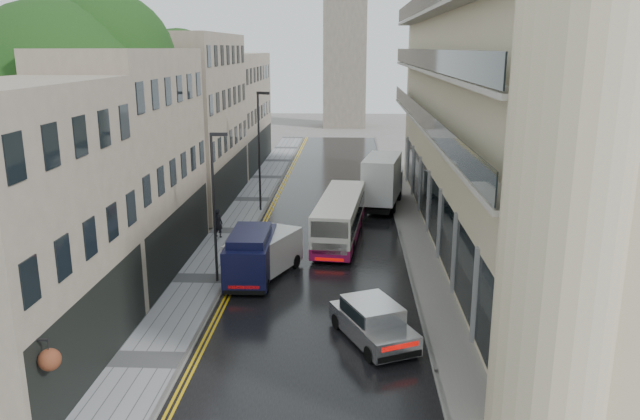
# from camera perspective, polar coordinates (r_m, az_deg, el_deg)

# --- Properties ---
(road) EXTENTS (9.00, 85.00, 0.02)m
(road) POSITION_cam_1_polar(r_m,az_deg,el_deg) (38.59, 0.56, -2.16)
(road) COLOR black
(road) RESTS_ON ground
(left_sidewalk) EXTENTS (2.70, 85.00, 0.12)m
(left_sidewalk) POSITION_cam_1_polar(r_m,az_deg,el_deg) (39.23, -8.01, -1.94)
(left_sidewalk) COLOR gray
(left_sidewalk) RESTS_ON ground
(right_sidewalk) EXTENTS (1.80, 85.00, 0.12)m
(right_sidewalk) POSITION_cam_1_polar(r_m,az_deg,el_deg) (38.75, 8.57, -2.18)
(right_sidewalk) COLOR slate
(right_sidewalk) RESTS_ON ground
(old_shop_row) EXTENTS (4.50, 56.00, 12.00)m
(old_shop_row) POSITION_cam_1_polar(r_m,az_deg,el_deg) (41.22, -12.62, 7.10)
(old_shop_row) COLOR gray
(old_shop_row) RESTS_ON ground
(modern_block) EXTENTS (8.00, 40.00, 14.00)m
(modern_block) POSITION_cam_1_polar(r_m,az_deg,el_deg) (36.74, 16.90, 7.51)
(modern_block) COLOR #C6BB93
(modern_block) RESTS_ON ground
(tree_near) EXTENTS (10.56, 10.56, 13.89)m
(tree_near) POSITION_cam_1_polar(r_m,az_deg,el_deg) (32.82, -22.48, 6.15)
(tree_near) COLOR black
(tree_near) RESTS_ON ground
(tree_far) EXTENTS (9.24, 9.24, 12.46)m
(tree_far) POSITION_cam_1_polar(r_m,az_deg,el_deg) (44.83, -15.06, 7.83)
(tree_far) COLOR black
(tree_far) RESTS_ON ground
(cream_bus) EXTENTS (3.09, 9.77, 2.62)m
(cream_bus) POSITION_cam_1_polar(r_m,az_deg,el_deg) (34.61, -0.34, -1.86)
(cream_bus) COLOR white
(cream_bus) RESTS_ON road
(white_lorry) EXTENTS (3.42, 7.53, 3.81)m
(white_lorry) POSITION_cam_1_polar(r_m,az_deg,el_deg) (43.18, 4.17, 2.25)
(white_lorry) COLOR silver
(white_lorry) RESTS_ON road
(silver_hatchback) EXTENTS (3.53, 4.72, 1.62)m
(silver_hatchback) POSITION_cam_1_polar(r_m,az_deg,el_deg) (23.15, 4.63, -11.92)
(silver_hatchback) COLOR silver
(silver_hatchback) RESTS_ON road
(white_van) EXTENTS (3.63, 5.07, 2.11)m
(white_van) POSITION_cam_1_polar(r_m,az_deg,el_deg) (30.64, -8.17, -4.74)
(white_van) COLOR silver
(white_van) RESTS_ON road
(navy_van) EXTENTS (2.14, 5.17, 2.62)m
(navy_van) POSITION_cam_1_polar(r_m,az_deg,el_deg) (29.43, -8.63, -5.06)
(navy_van) COLOR black
(navy_van) RESTS_ON road
(pedestrian) EXTENTS (0.75, 0.64, 1.75)m
(pedestrian) POSITION_cam_1_polar(r_m,az_deg,el_deg) (37.76, -9.32, -1.18)
(pedestrian) COLOR black
(pedestrian) RESTS_ON left_sidewalk
(lamp_post_near) EXTENTS (0.82, 0.23, 7.22)m
(lamp_post_near) POSITION_cam_1_polar(r_m,az_deg,el_deg) (29.96, -9.66, 0.06)
(lamp_post_near) COLOR black
(lamp_post_near) RESTS_ON left_sidewalk
(lamp_post_far) EXTENTS (0.93, 0.50, 8.15)m
(lamp_post_far) POSITION_cam_1_polar(r_m,az_deg,el_deg) (43.08, -5.58, 5.26)
(lamp_post_far) COLOR black
(lamp_post_far) RESTS_ON left_sidewalk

